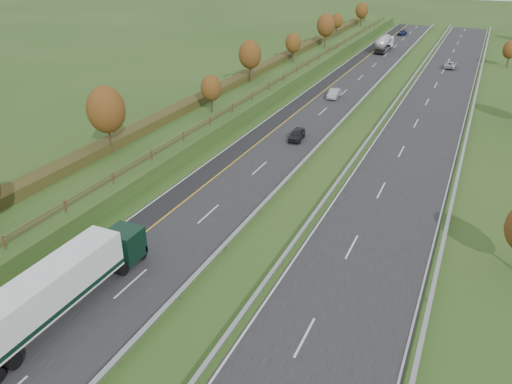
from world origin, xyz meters
TOP-DOWN VIEW (x-y plane):
  - ground at (8.00, 55.00)m, footprint 400.00×400.00m
  - near_carriageway at (0.00, 60.00)m, footprint 10.50×200.00m
  - far_carriageway at (16.50, 60.00)m, footprint 10.50×200.00m
  - hard_shoulder at (-3.75, 60.00)m, footprint 3.00×200.00m
  - lane_markings at (6.40, 59.88)m, footprint 26.75×200.00m
  - embankment_left at (-13.00, 60.00)m, footprint 12.00×200.00m
  - hedge_left at (-15.00, 60.00)m, footprint 2.20×180.00m
  - fence_left at (-8.50, 59.59)m, footprint 0.12×189.06m
  - median_barrier_near at (5.70, 60.00)m, footprint 0.32×200.00m
  - median_barrier_far at (10.80, 60.00)m, footprint 0.32×200.00m
  - outer_barrier_far at (22.30, 60.00)m, footprint 0.32×200.00m
  - trees_left at (-12.64, 56.63)m, footprint 6.64×164.30m
  - box_lorry at (-0.84, 6.11)m, footprint 2.58×16.28m
  - road_tanker at (-0.26, 111.79)m, footprint 2.40×11.22m
  - car_dark_near at (1.89, 45.60)m, footprint 2.18×4.35m
  - car_silver_mid at (0.60, 67.10)m, footprint 1.79×4.52m
  - car_small_far at (-0.26, 137.78)m, footprint 2.29×4.67m
  - car_oncoming at (16.24, 98.91)m, footprint 2.31×4.85m

SIDE VIEW (x-z plane):
  - ground at x=8.00m, z-range 0.00..0.00m
  - near_carriageway at x=0.00m, z-range 0.00..0.04m
  - far_carriageway at x=16.50m, z-range 0.00..0.04m
  - hard_shoulder at x=-3.75m, z-range 0.00..0.04m
  - lane_markings at x=6.40m, z-range 0.04..0.05m
  - median_barrier_near at x=5.70m, z-range 0.26..0.97m
  - median_barrier_far at x=10.80m, z-range 0.26..0.97m
  - outer_barrier_far at x=22.30m, z-range 0.26..0.97m
  - car_small_far at x=-0.26m, z-range 0.04..1.35m
  - car_oncoming at x=16.24m, z-range 0.04..1.38m
  - car_dark_near at x=1.89m, z-range 0.04..1.46m
  - car_silver_mid at x=0.60m, z-range 0.04..1.50m
  - embankment_left at x=-13.00m, z-range 0.00..2.00m
  - road_tanker at x=-0.26m, z-range 0.13..3.59m
  - box_lorry at x=-0.84m, z-range 0.30..4.36m
  - hedge_left at x=-15.00m, z-range 2.00..3.10m
  - fence_left at x=-8.50m, z-range 2.13..3.33m
  - trees_left at x=-12.64m, z-range 2.53..10.20m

